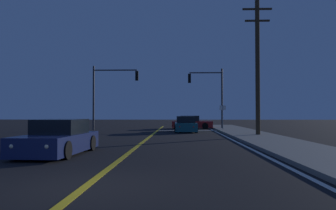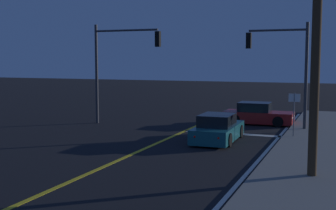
# 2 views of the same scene
# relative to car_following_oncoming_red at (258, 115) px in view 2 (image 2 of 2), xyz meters

# --- Properties ---
(sidewalk_right) EXTENTS (3.20, 45.61, 0.15)m
(sidewalk_right) POSITION_rel_car_following_oncoming_red_xyz_m (3.75, -15.34, -0.51)
(sidewalk_right) COLOR slate
(sidewalk_right) RESTS_ON ground
(lane_line_center) EXTENTS (0.20, 43.08, 0.01)m
(lane_line_center) POSITION_rel_car_following_oncoming_red_xyz_m (-3.25, -15.34, -0.58)
(lane_line_center) COLOR gold
(lane_line_center) RESTS_ON ground
(lane_line_edge_right) EXTENTS (0.16, 43.08, 0.01)m
(lane_line_edge_right) POSITION_rel_car_following_oncoming_red_xyz_m (1.90, -15.34, -0.58)
(lane_line_edge_right) COLOR silver
(lane_line_edge_right) RESTS_ON ground
(stop_bar) EXTENTS (5.40, 0.50, 0.01)m
(stop_bar) POSITION_rel_car_following_oncoming_red_xyz_m (-0.55, -4.18, -0.58)
(stop_bar) COLOR silver
(stop_bar) RESTS_ON ground
(car_following_oncoming_red) EXTENTS (4.22, 1.93, 1.34)m
(car_following_oncoming_red) POSITION_rel_car_following_oncoming_red_xyz_m (0.00, 0.00, 0.00)
(car_following_oncoming_red) COLOR maroon
(car_following_oncoming_red) RESTS_ON ground
(car_mid_block_teal) EXTENTS (1.94, 4.40, 1.34)m
(car_mid_block_teal) POSITION_rel_car_following_oncoming_red_xyz_m (-0.73, -6.53, 0.00)
(car_mid_block_teal) COLOR #195960
(car_mid_block_teal) RESTS_ON ground
(traffic_signal_near_right) EXTENTS (3.43, 0.28, 6.00)m
(traffic_signal_near_right) POSITION_rel_car_following_oncoming_red_xyz_m (1.77, -1.88, 3.38)
(traffic_signal_near_right) COLOR #38383D
(traffic_signal_near_right) RESTS_ON ground
(traffic_signal_far_left) EXTENTS (4.38, 0.28, 6.11)m
(traffic_signal_far_left) POSITION_rel_car_following_oncoming_red_xyz_m (-7.92, -3.28, 3.51)
(traffic_signal_far_left) COLOR #38383D
(traffic_signal_far_left) RESTS_ON ground
(utility_pole_right) EXTENTS (1.98, 0.30, 9.27)m
(utility_pole_right) POSITION_rel_car_following_oncoming_red_xyz_m (4.05, -12.21, 4.27)
(utility_pole_right) COLOR #42301E
(utility_pole_right) RESTS_ON ground
(street_sign_corner) EXTENTS (0.56, 0.06, 2.33)m
(street_sign_corner) POSITION_rel_car_following_oncoming_red_xyz_m (2.65, -4.68, 0.99)
(street_sign_corner) COLOR slate
(street_sign_corner) RESTS_ON ground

